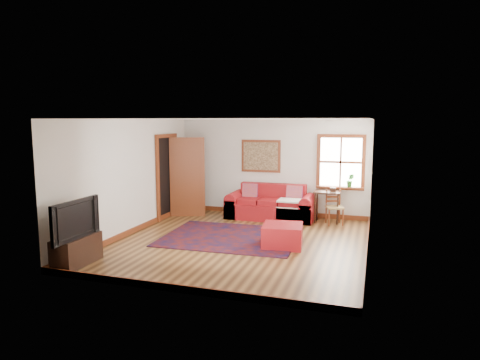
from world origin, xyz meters
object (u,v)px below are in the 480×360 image
(red_leather_sofa, at_px, (271,207))
(side_table, at_px, (327,196))
(ladder_back_chair, at_px, (334,206))
(media_cabinet, at_px, (77,250))
(red_ottoman, at_px, (283,235))

(red_leather_sofa, relative_size, side_table, 2.87)
(ladder_back_chair, bearing_deg, red_leather_sofa, 175.44)
(side_table, xyz_separation_m, media_cabinet, (-3.77, -4.49, -0.39))
(ladder_back_chair, height_order, media_cabinet, ladder_back_chair)
(media_cabinet, bearing_deg, side_table, 50.00)
(red_ottoman, distance_m, side_table, 2.46)
(side_table, distance_m, ladder_back_chair, 0.30)
(media_cabinet, bearing_deg, red_leather_sofa, 62.15)
(side_table, relative_size, media_cabinet, 0.84)
(red_leather_sofa, distance_m, red_ottoman, 2.46)
(red_ottoman, distance_m, media_cabinet, 3.82)
(red_leather_sofa, xyz_separation_m, media_cabinet, (-2.36, -4.47, -0.04))
(red_leather_sofa, relative_size, media_cabinet, 2.42)
(red_leather_sofa, height_order, red_ottoman, red_leather_sofa)
(red_leather_sofa, relative_size, red_ottoman, 2.87)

